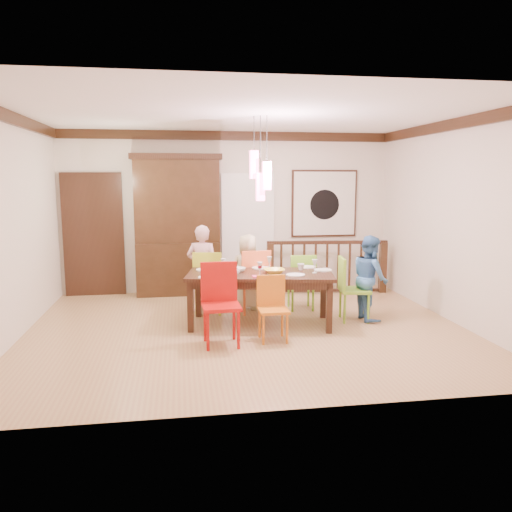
{
  "coord_description": "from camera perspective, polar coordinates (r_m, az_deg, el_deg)",
  "views": [
    {
      "loc": [
        -0.9,
        -6.63,
        2.06
      ],
      "look_at": [
        0.18,
        0.36,
        0.96
      ],
      "focal_mm": 35.0,
      "sensor_mm": 36.0,
      "label": 1
    }
  ],
  "objects": [
    {
      "name": "plate_near_left",
      "position": [
        6.7,
        -5.54,
        -2.43
      ],
      "size": [
        0.26,
        0.26,
        0.01
      ],
      "primitive_type": "cylinder",
      "color": "white",
      "rests_on": "dining_table"
    },
    {
      "name": "wine_glass_d",
      "position": [
        7.05,
        6.72,
        -1.17
      ],
      "size": [
        0.08,
        0.08,
        0.19
      ],
      "primitive_type": null,
      "color": "silver",
      "rests_on": "dining_table"
    },
    {
      "name": "wall_back",
      "position": [
        9.2,
        -3.14,
        5.0
      ],
      "size": [
        6.0,
        0.0,
        6.0
      ],
      "primitive_type": "plane",
      "rotation": [
        1.57,
        0.0,
        0.0
      ],
      "color": "beige",
      "rests_on": "floor"
    },
    {
      "name": "person_far_left",
      "position": [
        7.79,
        -6.14,
        -1.44
      ],
      "size": [
        0.57,
        0.45,
        1.36
      ],
      "primitive_type": "imported",
      "rotation": [
        0.0,
        0.0,
        2.85
      ],
      "color": "beige",
      "rests_on": "floor"
    },
    {
      "name": "plate_far_right",
      "position": [
        7.49,
        5.87,
        -1.24
      ],
      "size": [
        0.26,
        0.26,
        0.01
      ],
      "primitive_type": "cylinder",
      "color": "white",
      "rests_on": "dining_table"
    },
    {
      "name": "wine_glass_c",
      "position": [
        6.79,
        0.44,
        -1.49
      ],
      "size": [
        0.08,
        0.08,
        0.19
      ],
      "primitive_type": null,
      "color": "#590C19",
      "rests_on": "dining_table"
    },
    {
      "name": "chair_near_mid",
      "position": [
        6.38,
        1.98,
        -5.58
      ],
      "size": [
        0.37,
        0.37,
        0.83
      ],
      "rotation": [
        0.0,
        0.0,
        -0.0
      ],
      "color": "#C06615",
      "rests_on": "floor"
    },
    {
      "name": "person_end_right",
      "position": [
        7.51,
        12.91,
        -2.43
      ],
      "size": [
        0.49,
        0.62,
        1.25
      ],
      "primitive_type": "imported",
      "rotation": [
        0.0,
        0.0,
        1.6
      ],
      "color": "teal",
      "rests_on": "floor"
    },
    {
      "name": "plate_near_mid",
      "position": [
        6.85,
        4.55,
        -2.16
      ],
      "size": [
        0.26,
        0.26,
        0.01
      ],
      "primitive_type": "cylinder",
      "color": "white",
      "rests_on": "dining_table"
    },
    {
      "name": "chair_near_left",
      "position": [
        6.2,
        -4.02,
        -4.97
      ],
      "size": [
        0.48,
        0.48,
        1.02
      ],
      "rotation": [
        0.0,
        0.0,
        0.04
      ],
      "color": "#A10C09",
      "rests_on": "floor"
    },
    {
      "name": "chair_far_mid",
      "position": [
        7.72,
        -0.3,
        -2.32
      ],
      "size": [
        0.48,
        0.48,
        0.99
      ],
      "rotation": [
        0.0,
        0.0,
        3.21
      ],
      "color": "orange",
      "rests_on": "floor"
    },
    {
      "name": "wine_glass_a",
      "position": [
        7.09,
        -3.75,
        -1.07
      ],
      "size": [
        0.08,
        0.08,
        0.19
      ],
      "primitive_type": null,
      "color": "#590C19",
      "rests_on": "dining_table"
    },
    {
      "name": "plate_end_right",
      "position": [
        7.26,
        7.64,
        -1.59
      ],
      "size": [
        0.26,
        0.26,
        0.01
      ],
      "primitive_type": "cylinder",
      "color": "white",
      "rests_on": "dining_table"
    },
    {
      "name": "dining_table",
      "position": [
        7.04,
        0.48,
        -2.63
      ],
      "size": [
        2.16,
        1.26,
        0.75
      ],
      "rotation": [
        0.0,
        0.0,
        -0.18
      ],
      "color": "black",
      "rests_on": "floor"
    },
    {
      "name": "napkin",
      "position": [
        6.73,
        0.34,
        -2.35
      ],
      "size": [
        0.18,
        0.14,
        0.01
      ],
      "primitive_type": "cube",
      "color": "#D83359",
      "rests_on": "dining_table"
    },
    {
      "name": "chair_far_right",
      "position": [
        7.94,
        5.15,
        -2.46
      ],
      "size": [
        0.42,
        0.42,
        0.9
      ],
      "rotation": [
        0.0,
        0.0,
        3.11
      ],
      "color": "#76C029",
      "rests_on": "floor"
    },
    {
      "name": "small_bowl",
      "position": [
        7.08,
        -2.02,
        -1.58
      ],
      "size": [
        0.21,
        0.21,
        0.06
      ],
      "primitive_type": "imported",
      "rotation": [
        0.0,
        0.0,
        0.04
      ],
      "color": "white",
      "rests_on": "dining_table"
    },
    {
      "name": "pendant_cluster",
      "position": [
        6.9,
        0.5,
        9.21
      ],
      "size": [
        0.27,
        0.21,
        1.14
      ],
      "color": "#FF4C86",
      "rests_on": "ceiling"
    },
    {
      "name": "painting",
      "position": [
        9.5,
        7.8,
        5.96
      ],
      "size": [
        1.25,
        0.06,
        1.25
      ],
      "color": "black",
      "rests_on": "wall_back"
    },
    {
      "name": "cup_right",
      "position": [
        7.25,
        5.14,
        -1.25
      ],
      "size": [
        0.13,
        0.13,
        0.09
      ],
      "primitive_type": "imported",
      "rotation": [
        0.0,
        0.0,
        -0.42
      ],
      "color": "silver",
      "rests_on": "dining_table"
    },
    {
      "name": "white_doorway",
      "position": [
        9.24,
        -0.94,
        2.54
      ],
      "size": [
        0.97,
        0.05,
        2.22
      ],
      "primitive_type": "cube",
      "color": "silver",
      "rests_on": "wall_back"
    },
    {
      "name": "crown_molding",
      "position": [
        6.74,
        -1.06,
        15.3
      ],
      "size": [
        6.0,
        5.0,
        0.16
      ],
      "primitive_type": null,
      "color": "black",
      "rests_on": "wall_back"
    },
    {
      "name": "chair_end_right",
      "position": [
        7.41,
        11.21,
        -3.24
      ],
      "size": [
        0.47,
        0.47,
        0.93
      ],
      "rotation": [
        0.0,
        0.0,
        1.44
      ],
      "color": "#79B429",
      "rests_on": "floor"
    },
    {
      "name": "cup_left",
      "position": [
        6.83,
        -2.4,
        -1.83
      ],
      "size": [
        0.13,
        0.13,
        0.09
      ],
      "primitive_type": "imported",
      "rotation": [
        0.0,
        0.0,
        -0.06
      ],
      "color": "silver",
      "rests_on": "dining_table"
    },
    {
      "name": "serving_bowl",
      "position": [
        6.94,
        2.07,
        -1.76
      ],
      "size": [
        0.3,
        0.3,
        0.07
      ],
      "primitive_type": "imported",
      "rotation": [
        0.0,
        0.0,
        0.02
      ],
      "color": "gold",
      "rests_on": "dining_table"
    },
    {
      "name": "person_far_mid",
      "position": [
        7.9,
        -0.93,
        -1.83
      ],
      "size": [
        0.68,
        0.56,
        1.2
      ],
      "primitive_type": "imported",
      "rotation": [
        0.0,
        0.0,
        2.79
      ],
      "color": "beige",
      "rests_on": "floor"
    },
    {
      "name": "chair_far_left",
      "position": [
        7.73,
        -5.35,
        -2.43
      ],
      "size": [
        0.52,
        0.52,
        0.97
      ],
      "rotation": [
        0.0,
        0.0,
        2.94
      ],
      "color": "#A4B421",
      "rests_on": "floor"
    },
    {
      "name": "china_hutch",
      "position": [
        8.96,
        -8.94,
        3.51
      ],
      "size": [
        1.58,
        0.46,
        2.49
      ],
      "color": "black",
      "rests_on": "floor"
    },
    {
      "name": "balustrade",
      "position": [
        9.11,
        8.1,
        -1.13
      ],
      "size": [
        2.19,
        0.29,
        0.96
      ],
      "rotation": [
        0.0,
        0.0,
        -0.09
      ],
      "color": "black",
      "rests_on": "floor"
    },
    {
      "name": "plate_far_left",
      "position": [
        7.25,
        -5.85,
        -1.58
      ],
      "size": [
        0.26,
        0.26,
        0.01
      ],
      "primitive_type": "cylinder",
      "color": "white",
      "rests_on": "dining_table"
    },
    {
      "name": "wine_glass_b",
      "position": [
        7.27,
        1.53,
        -0.81
      ],
      "size": [
        0.08,
        0.08,
        0.19
      ],
      "primitive_type": null,
      "color": "silver",
      "rests_on": "dining_table"
    },
    {
      "name": "floor",
      "position": [
        7.0,
        -1.0,
        -8.29
      ],
      "size": [
        6.0,
        6.0,
        0.0
      ],
      "primitive_type": "plane",
      "color": "#A57A50",
      "rests_on": "ground"
    },
    {
      "name": "wall_right",
      "position": [
        7.72,
        21.67,
        3.67
      ],
      "size": [
        0.0,
        5.0,
        5.0
      ],
      "primitive_type": "plane",
      "rotation": [
        1.57,
        0.0,
        -1.57
      ],
      "color": "beige",
      "rests_on": "floor"
    },
    {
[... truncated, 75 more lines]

